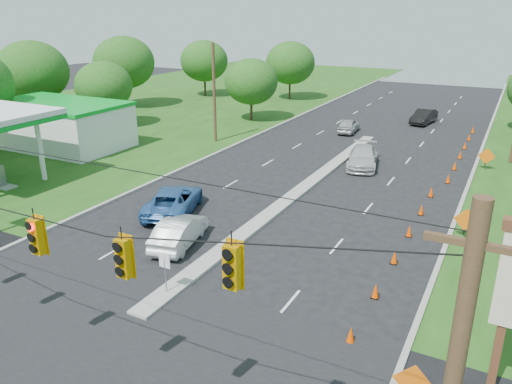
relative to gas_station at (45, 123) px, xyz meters
The scene contains 35 objects.
ground 31.23m from the gas_station, 40.57° to the right, with size 160.00×160.00×0.00m, color black.
cross_street 31.23m from the gas_station, 40.57° to the right, with size 160.00×14.00×0.02m, color black.
curb_left 16.89m from the gas_station, 35.78° to the left, with size 0.25×110.00×0.16m, color gray.
curb_right 35.22m from the gas_station, 16.13° to the left, with size 0.25×110.00×0.16m, color gray.
median 23.79m from the gas_station, ahead, with size 1.00×34.00×0.18m, color gray.
median_sign 27.62m from the gas_station, 31.07° to the right, with size 0.55×0.06×2.05m.
signal_span 31.83m from the gas_station, 42.00° to the right, with size 25.60×0.32×9.00m.
utility_pole_far_left 14.93m from the gas_station, 41.21° to the left, with size 0.28×0.28×9.00m, color #422D1C.
gas_station is the anchor object (origin of this frame).
cone_1 34.67m from the gas_station, 23.40° to the right, with size 0.32×0.32×0.70m, color #F44400.
cone_2 33.44m from the gas_station, 17.88° to the right, with size 0.32×0.32×0.70m, color #F44400.
cone_3 32.54m from the gas_station, 11.99° to the right, with size 0.32×0.32×0.70m, color #F44400.
cone_4 31.99m from the gas_station, ahead, with size 0.32×0.32×0.70m, color #F44400.
cone_5 31.83m from the gas_station, ahead, with size 0.32×0.32×0.70m, color #F44400.
cone_6 32.05m from the gas_station, ahead, with size 0.32×0.32×0.70m, color #F44400.
cone_7 33.23m from the gas_station, 12.64° to the left, with size 0.32×0.32×0.70m, color #F44400.
cone_8 34.17m from the gas_station, 18.39° to the left, with size 0.32×0.32×0.70m, color #F44400.
cone_9 35.42m from the gas_station, 23.78° to the left, with size 0.32×0.32×0.70m, color #F44400.
cone_10 36.97m from the gas_station, 28.76° to the left, with size 0.32×0.32×0.70m, color #F44400.
cone_11 38.77m from the gas_station, 33.31° to the left, with size 0.32×0.32×0.70m, color #F44400.
cone_12 40.80m from the gas_station, 37.42° to the left, with size 0.32×0.32×0.70m, color #F44400.
work_sign_0 38.11m from the gas_station, 25.25° to the right, with size 1.27×0.58×1.37m.
work_sign_1 34.54m from the gas_station, ahead, with size 1.27×0.58×1.37m.
work_sign_2 36.42m from the gas_station, 18.85° to the left, with size 1.27×0.58×1.37m.
tree_2 10.19m from the gas_station, 103.60° to the left, with size 5.88×5.88×6.86m.
tree_3 21.66m from the gas_station, 112.93° to the left, with size 7.56×7.56×8.82m.
tree_4 32.14m from the gas_station, 97.82° to the left, with size 6.72×6.72×7.84m.
tree_5 22.05m from the gas_station, 63.99° to the left, with size 5.88×5.88×6.86m.
tree_6 35.67m from the gas_station, 77.60° to the left, with size 6.72×6.72×7.84m.
tree_14 13.29m from the gas_station, 143.18° to the left, with size 7.56×7.56×8.82m.
white_sedan 23.46m from the gas_station, 25.02° to the right, with size 1.60×4.58×1.51m, color silver.
blue_pickup 19.42m from the gas_station, 19.36° to the right, with size 2.66×5.77×1.60m, color #2C5B99.
silver_car_far 27.11m from the gas_station, 17.97° to the left, with size 2.21×5.43×1.58m, color #B8B8B8.
silver_car_oncoming 28.61m from the gas_station, 42.35° to the left, with size 1.66×4.11×1.40m, color #A4A4A4.
dark_car_receding 38.38m from the gas_station, 45.05° to the left, with size 1.66×4.75×1.57m, color black.
Camera 1 is at (12.22, -8.93, 11.69)m, focal length 35.00 mm.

